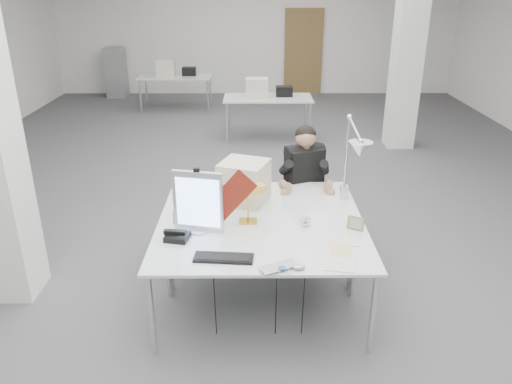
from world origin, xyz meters
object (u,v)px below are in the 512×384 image
desk_phone (177,237)px  architect_lamp (351,165)px  monitor (198,202)px  beige_monitor (244,182)px  seated_person (305,167)px  laptop (282,270)px  desk_main (262,246)px  office_chair (303,196)px  bankers_lamp (248,203)px

desk_phone → architect_lamp: (1.50, 0.60, 0.40)m
monitor → beige_monitor: monitor is taller
architect_lamp → seated_person: bearing=106.9°
laptop → monitor: bearing=107.4°
beige_monitor → architect_lamp: 1.01m
desk_main → laptop: laptop is taller
office_chair → laptop: bearing=-121.2°
monitor → architect_lamp: 1.42m
bankers_lamp → desk_phone: (-0.57, -0.31, -0.16)m
bankers_lamp → desk_phone: bankers_lamp is taller
seated_person → architect_lamp: 0.85m
seated_person → monitor: 1.54m
laptop → beige_monitor: bearing=75.1°
laptop → architect_lamp: 1.35m
seated_person → architect_lamp: bearing=-86.3°
seated_person → desk_main: bearing=-129.6°
desk_main → office_chair: bearing=72.2°
desk_main → desk_phone: desk_phone is taller
seated_person → laptop: seated_person is taller
office_chair → beige_monitor: bearing=-157.3°
beige_monitor → architect_lamp: (0.97, -0.18, 0.22)m
office_chair → seated_person: 0.36m
office_chair → monitor: (-1.00, -1.22, 0.48)m
laptop → architect_lamp: size_ratio=0.35×
desk_phone → beige_monitor: size_ratio=0.45×
seated_person → laptop: (-0.33, -1.82, -0.13)m
office_chair → bankers_lamp: (-0.59, -1.07, 0.40)m
seated_person → monitor: size_ratio=1.68×
monitor → architect_lamp: size_ratio=0.63×
beige_monitor → seated_person: bearing=61.9°
architect_lamp → desk_main: bearing=-147.5°
bankers_lamp → seated_person: bearing=37.6°
beige_monitor → architect_lamp: architect_lamp is taller
laptop → office_chair: bearing=51.9°
seated_person → bankers_lamp: seated_person is taller
monitor → desk_phone: monitor is taller
desk_main → seated_person: 1.51m
desk_phone → seated_person: bearing=60.5°
architect_lamp → desk_phone: bearing=-166.1°
monitor → bankers_lamp: monitor is taller
laptop → architect_lamp: architect_lamp is taller
bankers_lamp → laptop: bearing=-94.9°
bankers_lamp → desk_phone: size_ratio=2.01×
seated_person → beige_monitor: bearing=-159.8°
desk_main → laptop: size_ratio=6.06×
seated_person → monitor: bearing=-151.7°
desk_main → seated_person: bearing=71.6°
monitor → bankers_lamp: size_ratio=1.42×
monitor → desk_phone: size_ratio=2.84×
seated_person → monitor: seated_person is taller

